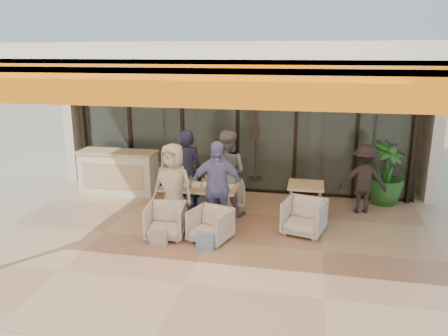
% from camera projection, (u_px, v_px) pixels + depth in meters
% --- Properties ---
extents(ground, '(70.00, 70.00, 0.00)m').
position_uv_depth(ground, '(208.00, 242.00, 7.81)').
color(ground, '#C6B293').
rests_on(ground, ground).
extents(terrace_floor, '(8.00, 6.00, 0.01)m').
position_uv_depth(terrace_floor, '(208.00, 242.00, 7.81)').
color(terrace_floor, tan).
rests_on(terrace_floor, ground).
extents(terrace_structure, '(8.00, 6.00, 3.40)m').
position_uv_depth(terrace_structure, '(203.00, 55.00, 6.71)').
color(terrace_structure, silver).
rests_on(terrace_structure, ground).
extents(glass_storefront, '(8.08, 0.10, 3.20)m').
position_uv_depth(glass_storefront, '(238.00, 126.00, 10.23)').
color(glass_storefront, '#9EADA3').
rests_on(glass_storefront, ground).
extents(interior_block, '(9.05, 3.62, 3.52)m').
position_uv_depth(interior_block, '(252.00, 91.00, 12.25)').
color(interior_block, silver).
rests_on(interior_block, ground).
extents(host_counter, '(1.85, 0.65, 1.04)m').
position_uv_depth(host_counter, '(119.00, 172.00, 10.37)').
color(host_counter, silver).
rests_on(host_counter, ground).
extents(dining_table, '(1.50, 0.90, 0.93)m').
position_uv_depth(dining_table, '(200.00, 188.00, 8.67)').
color(dining_table, '#DAC285').
rests_on(dining_table, ground).
extents(chair_far_left, '(0.79, 0.76, 0.66)m').
position_uv_depth(chair_far_left, '(193.00, 189.00, 9.73)').
color(chair_far_left, silver).
rests_on(chair_far_left, ground).
extents(chair_far_right, '(0.71, 0.68, 0.61)m').
position_uv_depth(chair_far_right, '(230.00, 193.00, 9.58)').
color(chair_far_right, silver).
rests_on(chair_far_right, ground).
extents(chair_near_left, '(0.76, 0.72, 0.70)m').
position_uv_depth(chair_near_left, '(165.00, 220.00, 7.93)').
color(chair_near_left, silver).
rests_on(chair_near_left, ground).
extents(chair_near_right, '(0.81, 0.78, 0.68)m').
position_uv_depth(chair_near_right, '(210.00, 224.00, 7.77)').
color(chair_near_right, silver).
rests_on(chair_near_right, ground).
extents(diner_navy, '(0.75, 0.62, 1.76)m').
position_uv_depth(diner_navy, '(186.00, 171.00, 9.12)').
color(diner_navy, '#171F34').
rests_on(diner_navy, ground).
extents(diner_grey, '(0.93, 0.76, 1.78)m').
position_uv_depth(diner_grey, '(226.00, 173.00, 8.95)').
color(diner_grey, slate).
rests_on(diner_grey, ground).
extents(diner_cream, '(0.88, 0.64, 1.66)m').
position_uv_depth(diner_cream, '(173.00, 186.00, 8.28)').
color(diner_cream, beige).
rests_on(diner_cream, ground).
extents(diner_periwinkle, '(1.07, 0.57, 1.75)m').
position_uv_depth(diner_periwinkle, '(216.00, 187.00, 8.11)').
color(diner_periwinkle, '#7B86CE').
rests_on(diner_periwinkle, ground).
extents(tote_bag_cream, '(0.30, 0.10, 0.34)m').
position_uv_depth(tote_bag_cream, '(158.00, 238.00, 7.60)').
color(tote_bag_cream, silver).
rests_on(tote_bag_cream, ground).
extents(tote_bag_blue, '(0.30, 0.10, 0.34)m').
position_uv_depth(tote_bag_blue, '(205.00, 242.00, 7.44)').
color(tote_bag_blue, '#99BFD8').
rests_on(tote_bag_blue, ground).
extents(side_table, '(0.70, 0.70, 0.74)m').
position_uv_depth(side_table, '(306.00, 189.00, 8.72)').
color(side_table, '#DAC285').
rests_on(side_table, ground).
extents(side_chair, '(0.86, 0.83, 0.73)m').
position_uv_depth(side_chair, '(304.00, 215.00, 8.09)').
color(side_chair, silver).
rests_on(side_chair, ground).
extents(standing_woman, '(0.96, 0.56, 1.48)m').
position_uv_depth(standing_woman, '(364.00, 179.00, 9.05)').
color(standing_woman, black).
rests_on(standing_woman, ground).
extents(potted_palm, '(1.12, 1.12, 1.42)m').
position_uv_depth(potted_palm, '(386.00, 173.00, 9.60)').
color(potted_palm, '#1E5919').
rests_on(potted_palm, ground).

